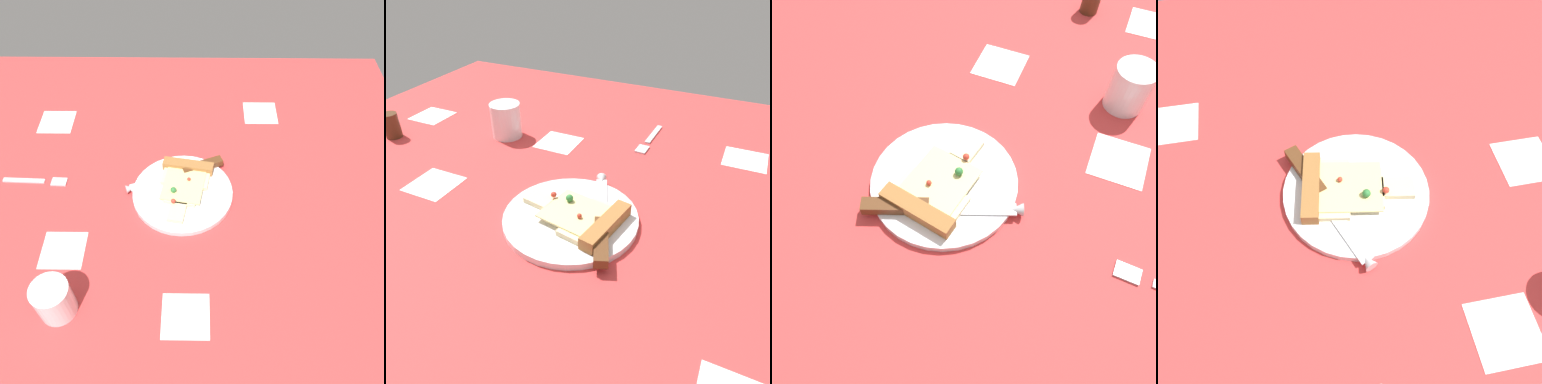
% 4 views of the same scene
% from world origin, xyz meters
% --- Properties ---
extents(ground_plane, '(1.30, 1.30, 0.03)m').
position_xyz_m(ground_plane, '(-0.00, -0.00, -0.01)').
color(ground_plane, '#D13838').
rests_on(ground_plane, ground).
extents(plate, '(0.23, 0.23, 0.01)m').
position_xyz_m(plate, '(0.05, 0.09, 0.01)').
color(plate, silver).
rests_on(plate, ground_plane).
extents(pizza_slice, '(0.13, 0.18, 0.03)m').
position_xyz_m(pizza_slice, '(0.06, 0.11, 0.02)').
color(pizza_slice, beige).
rests_on(pizza_slice, plate).
extents(knife, '(0.23, 0.11, 0.02)m').
position_xyz_m(knife, '(0.06, 0.14, 0.02)').
color(knife, silver).
rests_on(knife, plate).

